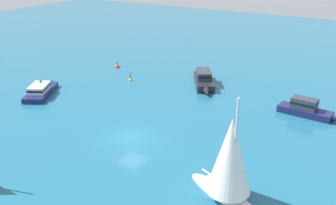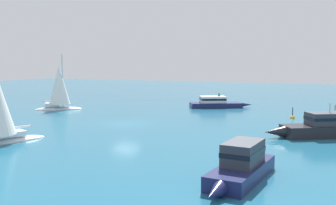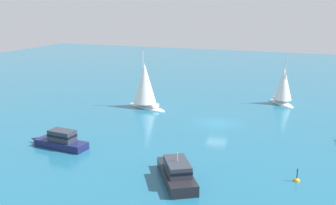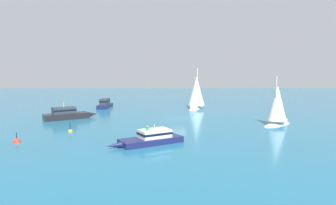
{
  "view_description": "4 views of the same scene",
  "coord_description": "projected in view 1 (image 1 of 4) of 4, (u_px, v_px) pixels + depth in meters",
  "views": [
    {
      "loc": [
        20.38,
        -26.75,
        17.16
      ],
      "look_at": [
        -0.06,
        6.82,
        1.35
      ],
      "focal_mm": 41.35,
      "sensor_mm": 36.0,
      "label": 1
    },
    {
      "loc": [
        31.9,
        18.86,
        5.85
      ],
      "look_at": [
        -1.87,
        3.61,
        2.03
      ],
      "focal_mm": 41.91,
      "sensor_mm": 36.0,
      "label": 2
    },
    {
      "loc": [
        -11.73,
        47.32,
        14.69
      ],
      "look_at": [
        5.5,
        2.8,
        2.85
      ],
      "focal_mm": 43.03,
      "sensor_mm": 36.0,
      "label": 3
    },
    {
      "loc": [
        -47.19,
        2.3,
        7.6
      ],
      "look_at": [
        -0.38,
        1.72,
        2.52
      ],
      "focal_mm": 31.87,
      "sensor_mm": 36.0,
      "label": 4
    }
  ],
  "objects": [
    {
      "name": "ground_plane",
      "position": [
        132.0,
        138.0,
        37.44
      ],
      "size": [
        160.0,
        160.0,
        0.0
      ],
      "primitive_type": "plane",
      "color": "#1E607F"
    },
    {
      "name": "powerboat",
      "position": [
        41.0,
        90.0,
        48.22
      ],
      "size": [
        5.36,
        7.84,
        1.97
      ],
      "rotation": [
        0.0,
        0.0,
        2.09
      ],
      "color": "#191E4C",
      "rests_on": "ground"
    },
    {
      "name": "ketch",
      "position": [
        229.0,
        162.0,
        27.43
      ],
      "size": [
        7.33,
        4.43,
        8.39
      ],
      "rotation": [
        0.0,
        0.0,
        5.89
      ],
      "color": "white",
      "rests_on": "ground"
    },
    {
      "name": "motor_cruiser",
      "position": [
        204.0,
        80.0,
        51.44
      ],
      "size": [
        5.7,
        7.89,
        2.67
      ],
      "rotation": [
        0.0,
        0.0,
        5.26
      ],
      "color": "black",
      "rests_on": "ground"
    },
    {
      "name": "powerboat_1",
      "position": [
        306.0,
        109.0,
        42.21
      ],
      "size": [
        7.19,
        2.34,
        1.91
      ],
      "rotation": [
        0.0,
        0.0,
        6.2
      ],
      "color": "#191E4C",
      "rests_on": "ground"
    },
    {
      "name": "channel_buoy",
      "position": [
        130.0,
        80.0,
        53.63
      ],
      "size": [
        0.55,
        0.55,
        1.42
      ],
      "color": "orange",
      "rests_on": "ground"
    },
    {
      "name": "mooring_buoy",
      "position": [
        117.0,
        67.0,
        59.4
      ],
      "size": [
        0.78,
        0.78,
        1.41
      ],
      "color": "red",
      "rests_on": "ground"
    }
  ]
}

